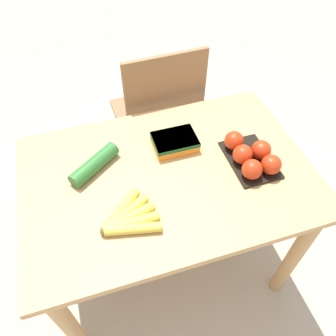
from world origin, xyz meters
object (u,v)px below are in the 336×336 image
object	(u,v)px
banana_bunch	(128,219)
tomato_pack	(252,156)
chair	(159,118)
cucumber_near	(94,164)
carrot_bag	(175,141)

from	to	relation	value
banana_bunch	tomato_pack	size ratio (longest dim) A/B	0.82
chair	cucumber_near	xyz separation A→B (m)	(-0.37, -0.46, 0.26)
chair	tomato_pack	size ratio (longest dim) A/B	3.93
tomato_pack	carrot_bag	world-z (taller)	tomato_pack
tomato_pack	cucumber_near	world-z (taller)	tomato_pack
chair	banana_bunch	distance (m)	0.82
banana_bunch	tomato_pack	xyz separation A→B (m)	(0.50, 0.11, 0.02)
chair	cucumber_near	world-z (taller)	chair
banana_bunch	tomato_pack	distance (m)	0.51
tomato_pack	banana_bunch	bearing A→B (deg)	-167.24
chair	carrot_bag	distance (m)	0.51
tomato_pack	chair	bearing A→B (deg)	107.32
cucumber_near	carrot_bag	bearing A→B (deg)	4.61
carrot_bag	banana_bunch	bearing A→B (deg)	-131.80
chair	tomato_pack	world-z (taller)	chair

